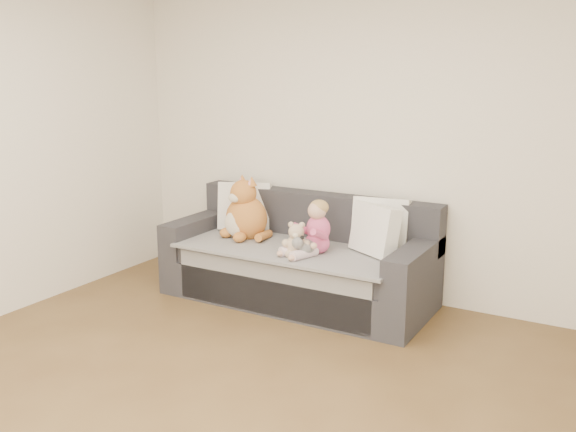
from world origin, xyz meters
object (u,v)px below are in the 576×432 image
object	(u,v)px
toddler	(315,231)
teddy_bear	(296,242)
plush_cat	(245,214)
sippy_cup	(304,246)
sofa	(299,263)

from	to	relation	value
toddler	teddy_bear	distance (m)	0.18
toddler	plush_cat	world-z (taller)	plush_cat
toddler	sippy_cup	distance (m)	0.14
sofa	teddy_bear	distance (m)	0.44
sippy_cup	sofa	bearing A→B (deg)	125.40
teddy_bear	toddler	bearing A→B (deg)	39.49
toddler	plush_cat	size ratio (longest dim) A/B	0.77
sofa	toddler	distance (m)	0.45
plush_cat	teddy_bear	distance (m)	0.71
plush_cat	sippy_cup	xyz separation A→B (m)	(0.67, -0.19, -0.14)
teddy_bear	plush_cat	bearing A→B (deg)	136.22
teddy_bear	sippy_cup	world-z (taller)	teddy_bear
sofa	toddler	size ratio (longest dim) A/B	5.06
sofa	teddy_bear	bearing A→B (deg)	-65.23
sofa	plush_cat	world-z (taller)	plush_cat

